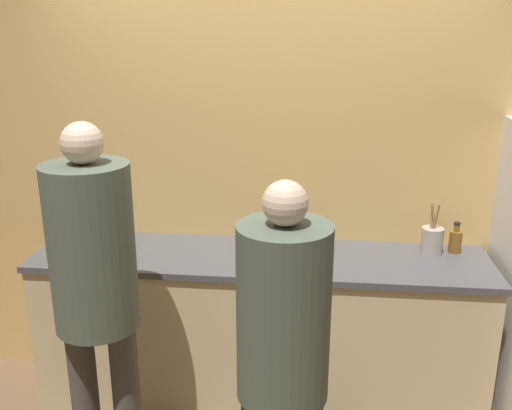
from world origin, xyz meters
TOP-DOWN VIEW (x-y plane):
  - wall_back at (0.00, 0.64)m, footprint 5.20×0.06m
  - counter at (0.00, 0.35)m, footprint 2.49×0.62m
  - person_left at (-0.67, -0.33)m, footprint 0.38×0.38m
  - person_center at (0.19, -0.66)m, footprint 0.35×0.35m
  - fruit_bowl at (0.11, 0.36)m, footprint 0.31×0.31m
  - utensil_crock at (0.94, 0.47)m, footprint 0.12×0.12m
  - bottle_amber at (1.07, 0.49)m, footprint 0.07×0.07m
  - cup_red at (-0.89, 0.27)m, footprint 0.07×0.07m

SIDE VIEW (x-z plane):
  - counter at x=0.00m, z-range 0.00..0.95m
  - person_center at x=0.19m, z-range 0.16..1.81m
  - fruit_bowl at x=0.11m, z-range 0.93..1.05m
  - cup_red at x=-0.89m, z-range 0.95..1.05m
  - bottle_amber at x=1.07m, z-range 0.93..1.11m
  - utensil_crock at x=0.94m, z-range 0.89..1.17m
  - person_left at x=-0.67m, z-range 0.19..1.97m
  - wall_back at x=0.00m, z-range 0.00..2.60m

